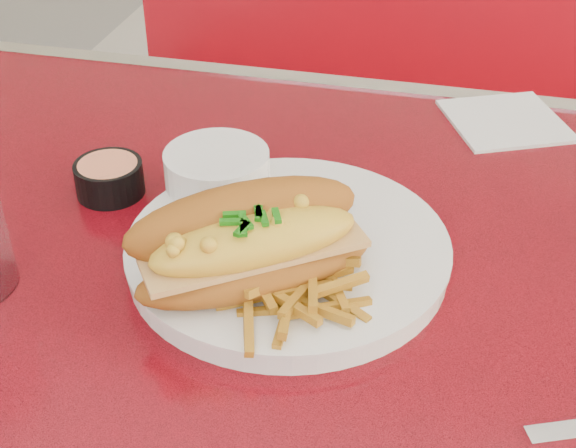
% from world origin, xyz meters
% --- Properties ---
extents(diner_table, '(1.23, 0.83, 0.77)m').
position_xyz_m(diner_table, '(0.00, 0.00, 0.61)').
color(diner_table, red).
rests_on(diner_table, ground).
extents(booth_bench_far, '(1.20, 0.51, 0.90)m').
position_xyz_m(booth_bench_far, '(0.00, 0.81, 0.29)').
color(booth_bench_far, '#9D0A16').
rests_on(booth_bench_far, ground).
extents(dinner_plate, '(0.32, 0.32, 0.02)m').
position_xyz_m(dinner_plate, '(-0.07, 0.03, 0.78)').
color(dinner_plate, silver).
rests_on(dinner_plate, diner_table).
extents(mac_hoagie, '(0.22, 0.19, 0.09)m').
position_xyz_m(mac_hoagie, '(-0.09, -0.03, 0.83)').
color(mac_hoagie, '#9B5719').
rests_on(mac_hoagie, dinner_plate).
extents(fries_pile, '(0.12, 0.12, 0.03)m').
position_xyz_m(fries_pile, '(-0.05, -0.04, 0.80)').
color(fries_pile, '#C48921').
rests_on(fries_pile, dinner_plate).
extents(fork, '(0.04, 0.15, 0.00)m').
position_xyz_m(fork, '(-0.09, -0.02, 0.79)').
color(fork, silver).
rests_on(fork, dinner_plate).
extents(gravy_ramekin, '(0.13, 0.13, 0.06)m').
position_xyz_m(gravy_ramekin, '(-0.16, 0.10, 0.80)').
color(gravy_ramekin, silver).
rests_on(gravy_ramekin, diner_table).
extents(sauce_cup_left, '(0.09, 0.09, 0.03)m').
position_xyz_m(sauce_cup_left, '(-0.27, 0.09, 0.79)').
color(sauce_cup_left, black).
rests_on(sauce_cup_left, diner_table).
extents(paper_napkin, '(0.17, 0.17, 0.00)m').
position_xyz_m(paper_napkin, '(0.11, 0.34, 0.77)').
color(paper_napkin, silver).
rests_on(paper_napkin, diner_table).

